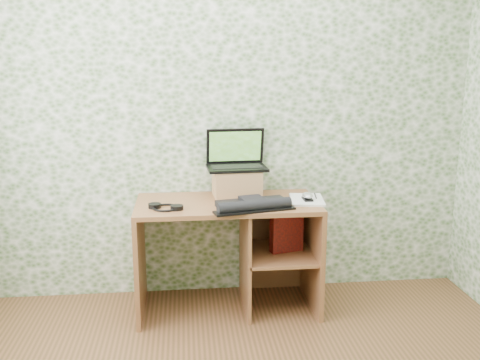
{
  "coord_description": "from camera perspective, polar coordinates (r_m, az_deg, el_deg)",
  "views": [
    {
      "loc": [
        -0.28,
        -1.96,
        1.68
      ],
      "look_at": [
        0.08,
        1.39,
        0.91
      ],
      "focal_mm": 40.0,
      "sensor_mm": 36.0,
      "label": 1
    }
  ],
  "objects": [
    {
      "name": "wall_back",
      "position": [
        3.74,
        -1.82,
        7.07
      ],
      "size": [
        3.5,
        0.0,
        3.5
      ],
      "primitive_type": "plane",
      "rotation": [
        1.57,
        0.0,
        0.0
      ],
      "color": "silver",
      "rests_on": "ground"
    },
    {
      "name": "keyboard",
      "position": [
        3.38,
        1.42,
        -2.62
      ],
      "size": [
        0.53,
        0.36,
        0.07
      ],
      "rotation": [
        0.0,
        0.0,
        0.22
      ],
      "color": "black",
      "rests_on": "desk"
    },
    {
      "name": "desk",
      "position": [
        3.65,
        -0.16,
        -6.27
      ],
      "size": [
        1.2,
        0.6,
        0.75
      ],
      "color": "brown",
      "rests_on": "floor"
    },
    {
      "name": "headphones",
      "position": [
        3.4,
        -7.93,
        -2.89
      ],
      "size": [
        0.22,
        0.22,
        0.03
      ],
      "rotation": [
        0.0,
        0.0,
        -0.39
      ],
      "color": "black",
      "rests_on": "desk"
    },
    {
      "name": "mouse",
      "position": [
        3.55,
        7.21,
        -1.83
      ],
      "size": [
        0.07,
        0.11,
        0.04
      ],
      "primitive_type": "ellipsoid",
      "rotation": [
        0.0,
        0.0,
        0.01
      ],
      "color": "silver",
      "rests_on": "notepad"
    },
    {
      "name": "red_box",
      "position": [
        3.65,
        4.97,
        -5.6
      ],
      "size": [
        0.23,
        0.12,
        0.27
      ],
      "primitive_type": "cube",
      "rotation": [
        0.0,
        0.0,
        0.25
      ],
      "color": "#9B150E",
      "rests_on": "desk"
    },
    {
      "name": "riser",
      "position": [
        3.66,
        -0.35,
        -0.29
      ],
      "size": [
        0.33,
        0.28,
        0.19
      ],
      "primitive_type": "cube",
      "rotation": [
        0.0,
        0.0,
        0.06
      ],
      "color": "#A6754A",
      "rests_on": "desk"
    },
    {
      "name": "pen",
      "position": [
        3.65,
        8.05,
        -1.67
      ],
      "size": [
        0.03,
        0.14,
        0.01
      ],
      "primitive_type": "cylinder",
      "rotation": [
        1.57,
        0.0,
        -0.15
      ],
      "color": "black",
      "rests_on": "notepad"
    },
    {
      "name": "laptop",
      "position": [
        3.67,
        -0.42,
        2.26
      ],
      "size": [
        0.41,
        0.3,
        0.27
      ],
      "rotation": [
        0.0,
        0.0,
        0.06
      ],
      "color": "black",
      "rests_on": "riser"
    },
    {
      "name": "notepad",
      "position": [
        3.59,
        7.15,
        -2.1
      ],
      "size": [
        0.25,
        0.33,
        0.01
      ],
      "primitive_type": "cube",
      "rotation": [
        0.0,
        0.0,
        -0.13
      ],
      "color": "silver",
      "rests_on": "desk"
    }
  ]
}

